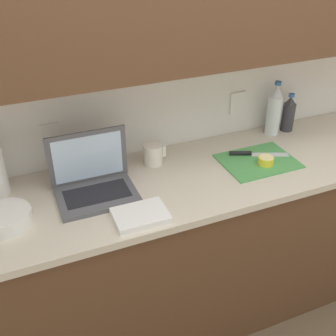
{
  "coord_description": "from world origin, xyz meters",
  "views": [
    {
      "loc": [
        -0.94,
        -1.5,
        2.01
      ],
      "look_at": [
        -0.32,
        -0.01,
        1.02
      ],
      "focal_mm": 45.0,
      "sensor_mm": 36.0,
      "label": 1
    }
  ],
  "objects_px": {
    "knife": "(248,154)",
    "measuring_cup": "(153,154)",
    "lemon_half_cut": "(266,161)",
    "bowl_white": "(6,218)",
    "laptop": "(93,180)",
    "bottle_green_soda": "(288,114)",
    "cutting_board": "(258,161)",
    "bottle_oil_tall": "(274,110)"
  },
  "relations": [
    {
      "from": "knife",
      "to": "measuring_cup",
      "type": "height_order",
      "value": "measuring_cup"
    },
    {
      "from": "lemon_half_cut",
      "to": "bowl_white",
      "type": "xyz_separation_m",
      "value": [
        -1.21,
        0.02,
        0.0
      ]
    },
    {
      "from": "laptop",
      "to": "bottle_green_soda",
      "type": "bearing_deg",
      "value": 9.34
    },
    {
      "from": "laptop",
      "to": "cutting_board",
      "type": "distance_m",
      "value": 0.82
    },
    {
      "from": "laptop",
      "to": "bottle_oil_tall",
      "type": "bearing_deg",
      "value": 10.15
    },
    {
      "from": "cutting_board",
      "to": "bowl_white",
      "type": "bearing_deg",
      "value": -178.92
    },
    {
      "from": "bottle_oil_tall",
      "to": "knife",
      "type": "bearing_deg",
      "value": -145.96
    },
    {
      "from": "lemon_half_cut",
      "to": "bottle_green_soda",
      "type": "bearing_deg",
      "value": 40.58
    },
    {
      "from": "measuring_cup",
      "to": "bowl_white",
      "type": "bearing_deg",
      "value": -163.5
    },
    {
      "from": "laptop",
      "to": "cutting_board",
      "type": "height_order",
      "value": "laptop"
    },
    {
      "from": "bottle_green_soda",
      "to": "bottle_oil_tall",
      "type": "xyz_separation_m",
      "value": [
        -0.1,
        0.0,
        0.04
      ]
    },
    {
      "from": "laptop",
      "to": "bowl_white",
      "type": "xyz_separation_m",
      "value": [
        -0.38,
        -0.09,
        -0.03
      ]
    },
    {
      "from": "cutting_board",
      "to": "knife",
      "type": "xyz_separation_m",
      "value": [
        -0.02,
        0.07,
        0.01
      ]
    },
    {
      "from": "bottle_green_soda",
      "to": "bottle_oil_tall",
      "type": "distance_m",
      "value": 0.11
    },
    {
      "from": "bottle_green_soda",
      "to": "lemon_half_cut",
      "type": "bearing_deg",
      "value": -139.42
    },
    {
      "from": "knife",
      "to": "measuring_cup",
      "type": "bearing_deg",
      "value": -171.99
    },
    {
      "from": "cutting_board",
      "to": "measuring_cup",
      "type": "height_order",
      "value": "measuring_cup"
    },
    {
      "from": "cutting_board",
      "to": "measuring_cup",
      "type": "distance_m",
      "value": 0.52
    },
    {
      "from": "bottle_green_soda",
      "to": "bottle_oil_tall",
      "type": "height_order",
      "value": "bottle_oil_tall"
    },
    {
      "from": "knife",
      "to": "bottle_oil_tall",
      "type": "height_order",
      "value": "bottle_oil_tall"
    },
    {
      "from": "cutting_board",
      "to": "bowl_white",
      "type": "height_order",
      "value": "bowl_white"
    },
    {
      "from": "knife",
      "to": "bottle_oil_tall",
      "type": "bearing_deg",
      "value": 56.54
    },
    {
      "from": "bottle_oil_tall",
      "to": "bowl_white",
      "type": "relative_size",
      "value": 1.52
    },
    {
      "from": "knife",
      "to": "bowl_white",
      "type": "bearing_deg",
      "value": -153.25
    },
    {
      "from": "bottle_oil_tall",
      "to": "measuring_cup",
      "type": "height_order",
      "value": "bottle_oil_tall"
    },
    {
      "from": "laptop",
      "to": "lemon_half_cut",
      "type": "xyz_separation_m",
      "value": [
        0.83,
        -0.11,
        -0.03
      ]
    },
    {
      "from": "lemon_half_cut",
      "to": "bowl_white",
      "type": "relative_size",
      "value": 0.38
    },
    {
      "from": "laptop",
      "to": "bowl_white",
      "type": "height_order",
      "value": "laptop"
    },
    {
      "from": "bottle_oil_tall",
      "to": "bowl_white",
      "type": "xyz_separation_m",
      "value": [
        -1.44,
        -0.26,
        -0.11
      ]
    },
    {
      "from": "lemon_half_cut",
      "to": "bottle_oil_tall",
      "type": "height_order",
      "value": "bottle_oil_tall"
    },
    {
      "from": "laptop",
      "to": "bottle_green_soda",
      "type": "height_order",
      "value": "laptop"
    },
    {
      "from": "bottle_green_soda",
      "to": "measuring_cup",
      "type": "height_order",
      "value": "bottle_green_soda"
    },
    {
      "from": "bottle_green_soda",
      "to": "measuring_cup",
      "type": "distance_m",
      "value": 0.83
    },
    {
      "from": "knife",
      "to": "bottle_green_soda",
      "type": "distance_m",
      "value": 0.41
    },
    {
      "from": "cutting_board",
      "to": "knife",
      "type": "height_order",
      "value": "knife"
    },
    {
      "from": "cutting_board",
      "to": "bottle_oil_tall",
      "type": "bearing_deg",
      "value": 44.58
    },
    {
      "from": "lemon_half_cut",
      "to": "bottle_green_soda",
      "type": "distance_m",
      "value": 0.44
    },
    {
      "from": "bottle_green_soda",
      "to": "bottle_oil_tall",
      "type": "relative_size",
      "value": 0.72
    },
    {
      "from": "lemon_half_cut",
      "to": "bottle_oil_tall",
      "type": "distance_m",
      "value": 0.38
    },
    {
      "from": "measuring_cup",
      "to": "bowl_white",
      "type": "distance_m",
      "value": 0.74
    },
    {
      "from": "cutting_board",
      "to": "bowl_white",
      "type": "xyz_separation_m",
      "value": [
        -1.19,
        -0.02,
        0.03
      ]
    },
    {
      "from": "bottle_green_soda",
      "to": "cutting_board",
      "type": "bearing_deg",
      "value": -145.11
    }
  ]
}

